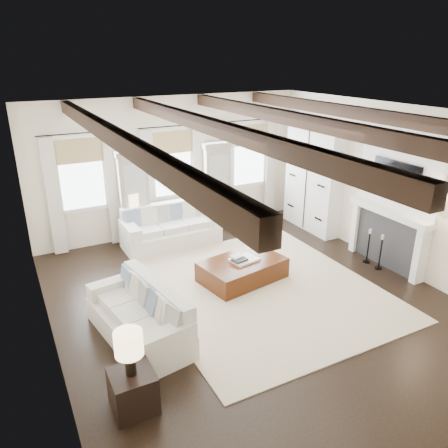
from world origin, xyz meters
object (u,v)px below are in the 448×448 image
sofa_back (170,229)px  side_table_front (133,391)px  sofa_left (142,317)px  ottoman (242,270)px  side_table_back (135,231)px

sofa_back → side_table_front: bearing=-116.0°
sofa_back → sofa_left: 3.50m
ottoman → side_table_front: side_table_front is taller
side_table_back → sofa_left: bearing=-104.8°
side_table_front → side_table_back: size_ratio=0.87×
ottoman → side_table_front: size_ratio=3.00×
sofa_back → side_table_back: bearing=147.7°
sofa_back → ottoman: sofa_back is taller
sofa_back → sofa_left: bearing=-117.7°
sofa_left → side_table_front: 1.46m
side_table_back → ottoman: bearing=-64.0°
side_table_front → side_table_back: side_table_back is taller
sofa_left → side_table_back: bearing=75.2°
sofa_back → ottoman: (0.61, -2.23, -0.17)m
sofa_left → side_table_front: bearing=-112.0°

